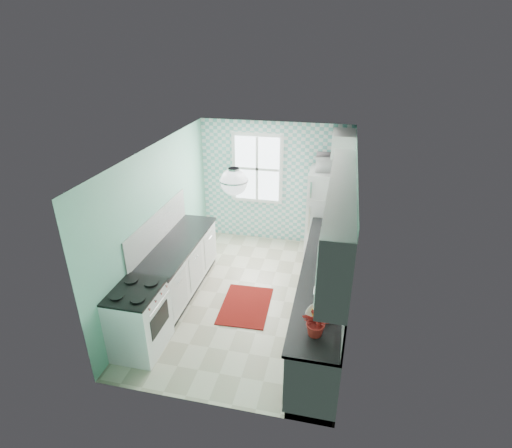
% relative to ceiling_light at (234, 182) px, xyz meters
% --- Properties ---
extents(floor, '(3.00, 4.40, 0.02)m').
position_rel_ceiling_light_xyz_m(floor, '(0.00, 0.80, -2.33)').
color(floor, beige).
rests_on(floor, ground).
extents(ceiling, '(3.00, 4.40, 0.02)m').
position_rel_ceiling_light_xyz_m(ceiling, '(0.00, 0.80, 0.19)').
color(ceiling, white).
rests_on(ceiling, wall_back).
extents(wall_back, '(3.00, 0.02, 2.50)m').
position_rel_ceiling_light_xyz_m(wall_back, '(0.00, 3.01, -1.07)').
color(wall_back, '#73BFA2').
rests_on(wall_back, floor).
extents(wall_front, '(3.00, 0.02, 2.50)m').
position_rel_ceiling_light_xyz_m(wall_front, '(0.00, -1.41, -1.07)').
color(wall_front, '#73BFA2').
rests_on(wall_front, floor).
extents(wall_left, '(0.02, 4.40, 2.50)m').
position_rel_ceiling_light_xyz_m(wall_left, '(-1.51, 0.80, -1.07)').
color(wall_left, '#73BFA2').
rests_on(wall_left, floor).
extents(wall_right, '(0.02, 4.40, 2.50)m').
position_rel_ceiling_light_xyz_m(wall_right, '(1.51, 0.80, -1.07)').
color(wall_right, '#73BFA2').
rests_on(wall_right, floor).
extents(accent_wall, '(3.00, 0.01, 2.50)m').
position_rel_ceiling_light_xyz_m(accent_wall, '(0.00, 2.99, -1.07)').
color(accent_wall, '#6CBAB4').
rests_on(accent_wall, wall_back).
extents(window, '(1.04, 0.05, 1.44)m').
position_rel_ceiling_light_xyz_m(window, '(-0.35, 2.96, -0.77)').
color(window, white).
rests_on(window, wall_back).
extents(backsplash_right, '(0.02, 3.60, 0.51)m').
position_rel_ceiling_light_xyz_m(backsplash_right, '(1.49, 0.40, -1.13)').
color(backsplash_right, white).
rests_on(backsplash_right, wall_right).
extents(backsplash_left, '(0.02, 2.15, 0.51)m').
position_rel_ceiling_light_xyz_m(backsplash_left, '(-1.49, 0.73, -1.13)').
color(backsplash_left, white).
rests_on(backsplash_left, wall_left).
extents(upper_cabinets_right, '(0.33, 3.20, 0.90)m').
position_rel_ceiling_light_xyz_m(upper_cabinets_right, '(1.33, 0.20, -0.42)').
color(upper_cabinets_right, white).
rests_on(upper_cabinets_right, wall_right).
extents(upper_cabinet_fridge, '(0.40, 0.74, 0.40)m').
position_rel_ceiling_light_xyz_m(upper_cabinet_fridge, '(1.30, 2.63, -0.07)').
color(upper_cabinet_fridge, white).
rests_on(upper_cabinet_fridge, wall_right).
extents(ceiling_light, '(0.34, 0.34, 0.35)m').
position_rel_ceiling_light_xyz_m(ceiling_light, '(0.00, 0.00, 0.00)').
color(ceiling_light, silver).
rests_on(ceiling_light, ceiling).
extents(base_cabinets_right, '(0.60, 3.60, 0.90)m').
position_rel_ceiling_light_xyz_m(base_cabinets_right, '(1.20, 0.40, -1.87)').
color(base_cabinets_right, white).
rests_on(base_cabinets_right, floor).
extents(countertop_right, '(0.63, 3.60, 0.04)m').
position_rel_ceiling_light_xyz_m(countertop_right, '(1.19, 0.40, -1.40)').
color(countertop_right, black).
rests_on(countertop_right, base_cabinets_right).
extents(base_cabinets_left, '(0.60, 2.15, 0.90)m').
position_rel_ceiling_light_xyz_m(base_cabinets_left, '(-1.20, 0.73, -1.87)').
color(base_cabinets_left, white).
rests_on(base_cabinets_left, floor).
extents(countertop_left, '(0.63, 2.15, 0.04)m').
position_rel_ceiling_light_xyz_m(countertop_left, '(-1.19, 0.73, -1.40)').
color(countertop_left, black).
rests_on(countertop_left, base_cabinets_left).
extents(fridge, '(0.75, 0.75, 1.73)m').
position_rel_ceiling_light_xyz_m(fridge, '(1.11, 2.58, -1.46)').
color(fridge, white).
rests_on(fridge, floor).
extents(stove, '(0.63, 0.79, 0.95)m').
position_rel_ceiling_light_xyz_m(stove, '(-1.20, -0.68, -1.83)').
color(stove, white).
rests_on(stove, floor).
extents(sink, '(0.57, 0.48, 0.53)m').
position_rel_ceiling_light_xyz_m(sink, '(1.20, 1.15, -1.39)').
color(sink, silver).
rests_on(sink, countertop_right).
extents(rug, '(0.80, 1.12, 0.02)m').
position_rel_ceiling_light_xyz_m(rug, '(-0.01, 0.55, -2.32)').
color(rug, '#83000B').
rests_on(rug, floor).
extents(dish_towel, '(0.02, 0.24, 0.35)m').
position_rel_ceiling_light_xyz_m(dish_towel, '(0.89, 1.36, -1.84)').
color(dish_towel, '#5DBDAA').
rests_on(dish_towel, base_cabinets_right).
extents(fruit_bowl, '(0.37, 0.37, 0.07)m').
position_rel_ceiling_light_xyz_m(fruit_bowl, '(1.20, -0.67, -1.35)').
color(fruit_bowl, silver).
rests_on(fruit_bowl, countertop_right).
extents(potted_plant, '(0.34, 0.31, 0.36)m').
position_rel_ceiling_light_xyz_m(potted_plant, '(1.20, -0.99, -1.20)').
color(potted_plant, maroon).
rests_on(potted_plant, countertop_right).
extents(soap_bottle, '(0.08, 0.08, 0.17)m').
position_rel_ceiling_light_xyz_m(soap_bottle, '(1.25, 1.59, -1.30)').
color(soap_bottle, '#97ABBF').
rests_on(soap_bottle, countertop_right).
extents(microwave, '(0.56, 0.39, 0.30)m').
position_rel_ceiling_light_xyz_m(microwave, '(1.11, 2.58, -0.44)').
color(microwave, white).
rests_on(microwave, fridge).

